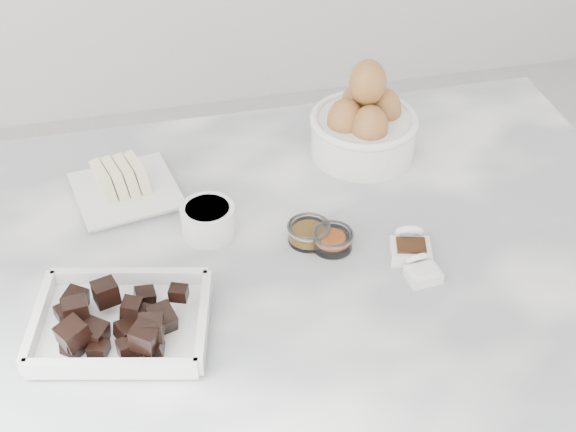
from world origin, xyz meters
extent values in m
cube|color=white|center=(0.00, 0.00, 0.92)|extent=(1.20, 0.80, 0.04)
cube|color=white|center=(-0.24, -0.11, 0.95)|extent=(0.25, 0.21, 0.01)
cube|color=white|center=(-0.21, 0.19, 0.95)|extent=(0.17, 0.17, 0.01)
cube|color=white|center=(-0.21, 0.19, 0.95)|extent=(0.19, 0.19, 0.00)
cylinder|color=white|center=(-0.10, 0.07, 0.96)|extent=(0.08, 0.08, 0.05)
cylinder|color=white|center=(-0.10, 0.07, 0.98)|extent=(0.07, 0.07, 0.01)
cylinder|color=white|center=(0.20, 0.22, 0.98)|extent=(0.18, 0.18, 0.07)
torus|color=white|center=(0.20, 0.22, 1.01)|extent=(0.19, 0.19, 0.02)
ellipsoid|color=#A06333|center=(0.23, 0.23, 1.02)|extent=(0.06, 0.06, 0.08)
ellipsoid|color=#A06333|center=(0.16, 0.22, 1.02)|extent=(0.06, 0.06, 0.08)
ellipsoid|color=#A06333|center=(0.20, 0.26, 1.02)|extent=(0.06, 0.06, 0.08)
ellipsoid|color=#A06333|center=(0.19, 0.18, 1.02)|extent=(0.06, 0.06, 0.08)
ellipsoid|color=#A06333|center=(0.20, 0.22, 1.08)|extent=(0.06, 0.06, 0.08)
cylinder|color=white|center=(0.05, 0.01, 0.95)|extent=(0.06, 0.06, 0.03)
torus|color=white|center=(0.05, 0.01, 0.97)|extent=(0.07, 0.07, 0.01)
cylinder|color=orange|center=(0.05, 0.01, 0.95)|extent=(0.05, 0.05, 0.01)
cylinder|color=white|center=(0.08, -0.01, 0.95)|extent=(0.06, 0.06, 0.03)
torus|color=white|center=(0.08, -0.01, 0.96)|extent=(0.06, 0.06, 0.01)
ellipsoid|color=#FF5707|center=(0.08, -0.01, 0.95)|extent=(0.04, 0.04, 0.02)
cube|color=white|center=(0.19, -0.06, 0.95)|extent=(0.07, 0.06, 0.02)
cube|color=black|center=(0.19, -0.06, 0.96)|extent=(0.05, 0.04, 0.00)
torus|color=white|center=(0.19, -0.03, 0.96)|extent=(0.05, 0.05, 0.04)
cube|color=white|center=(0.19, -0.11, 0.95)|extent=(0.05, 0.04, 0.02)
cube|color=white|center=(0.19, -0.11, 0.96)|extent=(0.04, 0.03, 0.00)
torus|color=white|center=(0.19, -0.08, 0.96)|extent=(0.04, 0.03, 0.03)
camera|label=1|loc=(-0.19, -0.88, 1.74)|focal=50.00mm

